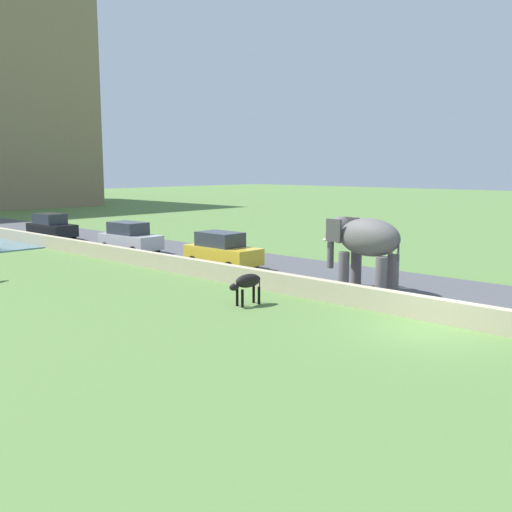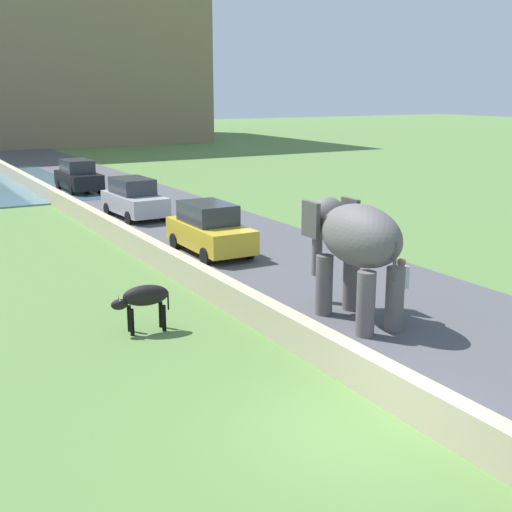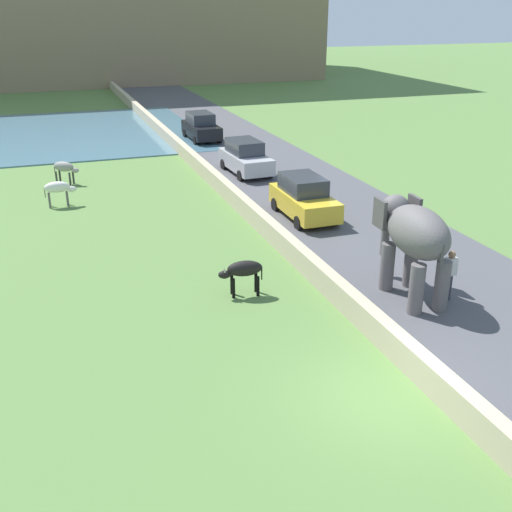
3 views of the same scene
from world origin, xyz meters
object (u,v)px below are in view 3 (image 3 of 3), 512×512
(car_silver, at_px, (245,157))
(cow_grey, at_px, (65,168))
(person_beside_elephant, at_px, (450,274))
(cow_white, at_px, (58,188))
(car_yellow, at_px, (304,198))
(cow_black, at_px, (243,270))
(elephant, at_px, (414,236))
(car_black, at_px, (201,127))

(car_silver, bearing_deg, cow_grey, 173.03)
(person_beside_elephant, bearing_deg, car_silver, 93.60)
(car_silver, distance_m, cow_white, 10.00)
(person_beside_elephant, relative_size, car_yellow, 0.41)
(cow_black, xyz_separation_m, cow_white, (-4.89, 11.41, 0.00))
(cow_white, bearing_deg, elephant, -53.91)
(car_black, height_order, cow_grey, car_black)
(cow_black, height_order, cow_white, same)
(car_yellow, bearing_deg, person_beside_elephant, -83.25)
(cow_black, bearing_deg, cow_white, 113.20)
(cow_grey, height_order, cow_white, same)
(car_silver, bearing_deg, car_black, 89.99)
(person_beside_elephant, height_order, car_yellow, car_yellow)
(person_beside_elephant, xyz_separation_m, cow_white, (-10.68, 13.83, -0.04))
(car_yellow, relative_size, cow_grey, 3.04)
(elephant, bearing_deg, cow_black, 158.82)
(elephant, height_order, person_beside_elephant, elephant)
(car_yellow, bearing_deg, cow_white, 152.03)
(car_black, bearing_deg, car_yellow, -89.99)
(person_beside_elephant, bearing_deg, cow_grey, 120.10)
(cow_grey, distance_m, cow_black, 15.77)
(car_black, distance_m, car_yellow, 16.95)
(cow_white, bearing_deg, car_silver, 15.19)
(elephant, relative_size, cow_white, 2.50)
(cow_grey, relative_size, cow_white, 0.95)
(cow_black, bearing_deg, elephant, -21.18)
(car_silver, distance_m, car_black, 9.21)
(car_black, height_order, cow_white, car_black)
(car_yellow, bearing_deg, cow_grey, 135.92)
(car_black, bearing_deg, elephant, -89.98)
(car_silver, xyz_separation_m, cow_black, (-4.76, -14.03, -0.06))
(car_silver, height_order, car_black, same)
(car_yellow, xyz_separation_m, cow_white, (-9.65, 5.13, -0.06))
(person_beside_elephant, height_order, car_black, car_black)
(person_beside_elephant, relative_size, car_silver, 0.40)
(person_beside_elephant, distance_m, cow_grey, 20.31)
(person_beside_elephant, xyz_separation_m, car_black, (-1.03, 25.66, 0.03))
(elephant, xyz_separation_m, cow_black, (-4.77, 1.85, -1.20))
(person_beside_elephant, bearing_deg, car_black, 92.30)
(car_black, distance_m, cow_black, 23.72)
(elephant, height_order, cow_grey, elephant)
(cow_black, bearing_deg, car_black, 78.41)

